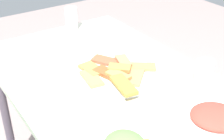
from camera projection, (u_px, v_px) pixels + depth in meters
The scene contains 8 objects.
dining_table at pixel (108, 95), 1.35m from camera, with size 1.16×0.76×0.77m.
pide_platter at pixel (117, 74), 1.29m from camera, with size 0.36×0.34×0.04m.
salad_plate_rice at pixel (216, 118), 1.04m from camera, with size 0.23×0.23×0.05m.
soda_can at pixel (71, 19), 1.69m from camera, with size 0.07×0.07×0.12m, color silver.
drinking_glass at pixel (204, 73), 1.22m from camera, with size 0.07×0.07×0.10m, color silver.
paper_napkin at pixel (43, 55), 1.46m from camera, with size 0.14×0.14×0.00m, color white.
fork at pixel (47, 53), 1.47m from camera, with size 0.19×0.02×0.01m, color silver.
spoon at pixel (40, 55), 1.45m from camera, with size 0.18×0.01×0.01m, color silver.
Camera 1 is at (-0.93, 0.61, 1.45)m, focal length 51.29 mm.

